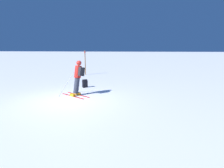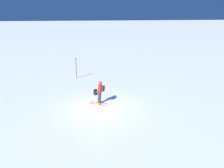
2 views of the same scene
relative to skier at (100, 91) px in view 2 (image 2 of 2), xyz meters
name	(u,v)px [view 2 (image 2 of 2)]	position (x,y,z in m)	size (l,w,h in m)	color
ground_plane	(100,108)	(1.05, -0.12, -1.02)	(300.00, 300.00, 0.00)	white
skier	(100,91)	(0.00, 0.00, 0.00)	(1.45, 1.71, 1.83)	red
spare_backpack	(96,92)	(-1.85, -0.26, -0.77)	(0.36, 0.37, 0.50)	black
trail_marker	(76,67)	(-7.25, -2.02, 0.21)	(0.13, 0.13, 2.25)	brown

